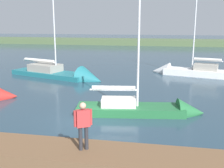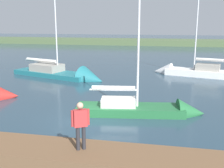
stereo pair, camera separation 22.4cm
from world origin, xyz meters
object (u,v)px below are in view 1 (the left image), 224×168
sailboat_near_dock (65,76)px  sailboat_far_right (148,111)px  sailboat_outer_mooring (185,72)px  person_on_dock (83,123)px

sailboat_near_dock → sailboat_far_right: bearing=-28.4°
sailboat_outer_mooring → person_on_dock: sailboat_outer_mooring is taller
sailboat_far_right → sailboat_outer_mooring: size_ratio=0.84×
sailboat_outer_mooring → sailboat_near_dock: (11.38, 3.68, -0.03)m
person_on_dock → sailboat_far_right: bearing=-45.9°
sailboat_near_dock → person_on_dock: size_ratio=6.99×
sailboat_far_right → person_on_dock: (1.97, 6.56, 1.58)m
sailboat_outer_mooring → sailboat_near_dock: size_ratio=0.79×
sailboat_near_dock → person_on_dock: 17.12m
sailboat_far_right → sailboat_near_dock: (8.42, -9.22, 0.01)m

